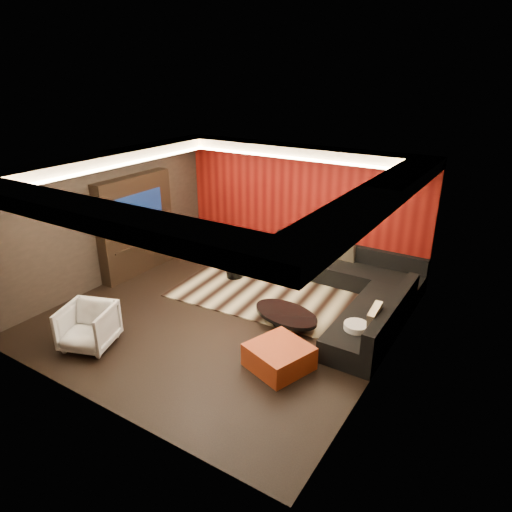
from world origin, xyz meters
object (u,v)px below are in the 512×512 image
Objects in this scene: drum_stool at (235,268)px; white_side_table at (355,337)px; armchair at (88,327)px; coffee_table at (286,318)px; sectional_sofa at (350,286)px; orange_ottoman at (279,357)px.

white_side_table is (3.29, -1.28, 0.02)m from drum_stool.
drum_stool is at bearing 61.79° from armchair.
coffee_table is at bearing 174.83° from white_side_table.
sectional_sofa is at bearing 9.66° from drum_stool.
drum_stool is 3.40m from orange_ottoman.
white_side_table is at bearing -5.17° from coffee_table.
orange_ottoman reaches higher than coffee_table.
orange_ottoman is at bearing -127.88° from white_side_table.
sectional_sofa reaches higher than armchair.
armchair is 4.98m from sectional_sofa.
orange_ottoman is at bearing -66.02° from coffee_table.
white_side_table is at bearing 52.12° from orange_ottoman.
armchair is at bearing -127.58° from sectional_sofa.
armchair is (-2.44, -2.36, 0.24)m from coffee_table.
coffee_table is 2.25m from drum_stool.
drum_stool is 0.85× the size of white_side_table.
sectional_sofa is (3.04, 3.94, -0.11)m from armchair.
white_side_table is 1.35m from orange_ottoman.
armchair is (-2.97, -1.17, 0.18)m from orange_ottoman.
armchair is (-3.80, -2.24, 0.12)m from white_side_table.
sectional_sofa reaches higher than drum_stool.
white_side_table is 1.87m from sectional_sofa.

